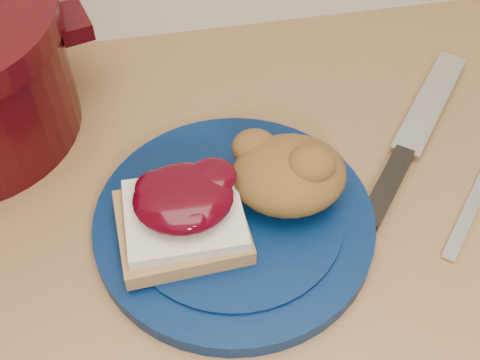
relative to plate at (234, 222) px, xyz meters
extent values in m
cylinder|color=#04173A|center=(0.00, 0.00, 0.00)|extent=(0.30, 0.30, 0.02)
cube|color=olive|center=(-0.05, -0.01, 0.02)|extent=(0.13, 0.11, 0.02)
cube|color=beige|center=(-0.05, -0.01, 0.04)|extent=(0.11, 0.10, 0.01)
ellipsoid|color=#34010A|center=(-0.05, -0.01, 0.06)|extent=(0.10, 0.09, 0.03)
ellipsoid|color=brown|center=(0.06, 0.02, 0.04)|extent=(0.12, 0.11, 0.06)
cube|color=black|center=(0.17, 0.01, 0.00)|extent=(0.09, 0.10, 0.02)
cube|color=silver|center=(0.27, 0.13, 0.00)|extent=(0.15, 0.17, 0.00)
cube|color=silver|center=(0.26, -0.01, -0.01)|extent=(0.13, 0.14, 0.00)
cube|color=black|center=(-0.14, 0.24, 0.09)|extent=(0.05, 0.07, 0.02)
camera|label=1|loc=(-0.06, -0.36, 0.50)|focal=45.00mm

